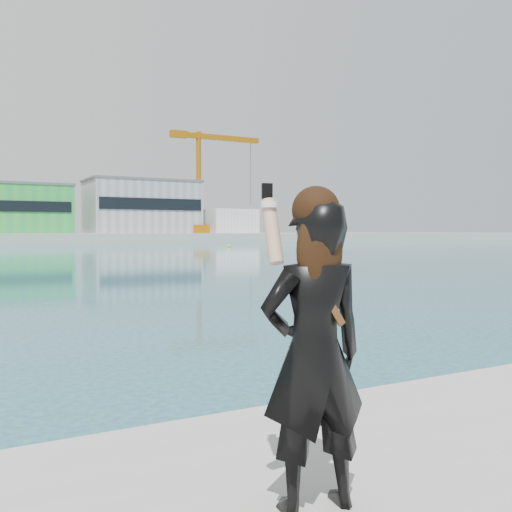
% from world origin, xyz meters
% --- Properties ---
extents(warehouse_grey_right, '(25.50, 15.35, 12.50)m').
position_xyz_m(warehouse_grey_right, '(40.00, 127.98, 8.26)').
color(warehouse_grey_right, gray).
rests_on(warehouse_grey_right, far_quay).
extents(ancillary_shed, '(12.00, 10.00, 6.00)m').
position_xyz_m(ancillary_shed, '(62.00, 126.00, 5.00)').
color(ancillary_shed, silver).
rests_on(ancillary_shed, far_quay).
extents(dock_crane, '(23.00, 4.00, 24.00)m').
position_xyz_m(dock_crane, '(53.20, 122.00, 15.07)').
color(dock_crane, '#C16B0B').
rests_on(dock_crane, far_quay).
extents(flagpole_right, '(1.28, 0.16, 8.00)m').
position_xyz_m(flagpole_right, '(22.09, 121.00, 6.54)').
color(flagpole_right, silver).
rests_on(flagpole_right, far_quay).
extents(buoy_near, '(0.50, 0.50, 0.50)m').
position_xyz_m(buoy_near, '(37.29, 75.39, 0.00)').
color(buoy_near, yellow).
rests_on(buoy_near, ground).
extents(woman, '(0.71, 0.51, 1.91)m').
position_xyz_m(woman, '(0.76, -0.86, 1.77)').
color(woman, black).
rests_on(woman, near_quay).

